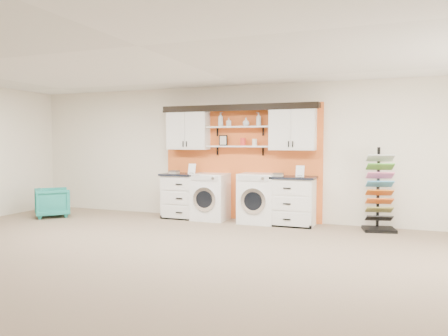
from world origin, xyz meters
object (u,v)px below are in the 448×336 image
at_px(dryer, 258,198).
at_px(armchair, 52,202).
at_px(base_cabinet_right, 290,201).
at_px(washer, 211,197).
at_px(sample_rack, 379,204).
at_px(base_cabinet_left, 186,196).

bearing_deg(dryer, armchair, -168.50).
bearing_deg(dryer, base_cabinet_right, 0.29).
distance_m(base_cabinet_right, washer, 1.68).
height_order(washer, sample_rack, sample_rack).
distance_m(sample_rack, armchair, 6.72).
distance_m(base_cabinet_right, dryer, 0.66).
bearing_deg(sample_rack, dryer, 169.04).
xyz_separation_m(base_cabinet_right, sample_rack, (1.63, 0.03, 0.02)).
height_order(base_cabinet_right, armchair, base_cabinet_right).
relative_size(base_cabinet_right, washer, 1.01).
bearing_deg(base_cabinet_left, armchair, -162.11).
bearing_deg(dryer, sample_rack, 0.90).
xyz_separation_m(base_cabinet_left, armchair, (-2.77, -0.89, -0.16)).
xyz_separation_m(base_cabinet_left, base_cabinet_right, (2.26, -0.00, 0.00)).
xyz_separation_m(washer, dryer, (1.03, -0.00, 0.01)).
relative_size(base_cabinet_left, armchair, 1.41).
xyz_separation_m(base_cabinet_left, washer, (0.58, -0.00, 0.01)).
xyz_separation_m(dryer, armchair, (-4.37, -0.89, -0.19)).
distance_m(base_cabinet_right, sample_rack, 1.63).
xyz_separation_m(washer, sample_rack, (3.31, 0.04, 0.01)).
xyz_separation_m(base_cabinet_left, sample_rack, (3.89, 0.03, 0.02)).
bearing_deg(base_cabinet_left, sample_rack, 0.48).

